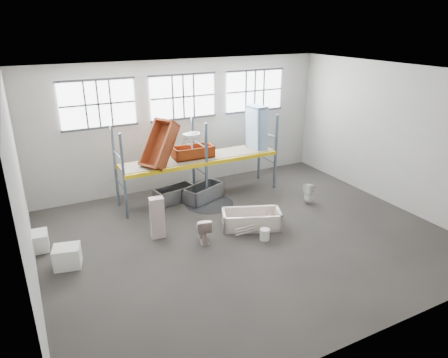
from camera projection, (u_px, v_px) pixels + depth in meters
floor at (246, 237)px, 12.82m from camera, size 12.00×10.00×0.10m
ceiling at (249, 71)px, 10.96m from camera, size 12.00×10.00×0.10m
wall_back at (183, 124)px, 16.07m from camera, size 12.00×0.10×5.00m
wall_front at (381, 237)px, 7.70m from camera, size 12.00×0.10×5.00m
wall_left at (20, 199)px, 9.31m from camera, size 0.10×10.00×5.00m
wall_right at (394, 136)px, 14.46m from camera, size 0.10×10.00×5.00m
window_left at (98, 104)px, 14.22m from camera, size 2.60×0.04×1.60m
window_mid at (183, 97)px, 15.58m from camera, size 2.60×0.04×1.60m
window_right at (254, 91)px, 16.94m from camera, size 2.60×0.04×1.60m
rack_upright_la at (124, 178)px, 13.38m from camera, size 0.08×0.08×3.00m
rack_upright_lb at (115, 167)px, 14.37m from camera, size 0.08×0.08×3.00m
rack_upright_ma at (206, 164)px, 14.66m from camera, size 0.08×0.08×3.00m
rack_upright_mb at (193, 155)px, 15.65m from camera, size 0.08×0.08×3.00m
rack_upright_ra at (276, 152)px, 15.93m from camera, size 0.08×0.08×3.00m
rack_upright_rb at (259, 145)px, 16.93m from camera, size 0.08×0.08×3.00m
rack_beam_front at (206, 164)px, 14.66m from camera, size 6.00×0.10×0.14m
rack_beam_back at (193, 155)px, 15.65m from camera, size 6.00×0.10×0.14m
shelf_deck at (200, 157)px, 15.12m from camera, size 5.90×1.10×0.03m
wet_patch at (209, 204)px, 15.03m from camera, size 1.80×1.80×0.00m
bathtub_beige at (251, 219)px, 13.25m from camera, size 2.09×1.54×0.56m
cistern_spare at (271, 212)px, 13.73m from camera, size 0.41×0.21×0.38m
sink_in_tub at (247, 219)px, 13.49m from camera, size 0.52×0.52×0.15m
toilet_beige at (203, 229)px, 12.39m from camera, size 0.61×0.86×0.79m
cistern_tall at (157, 218)px, 12.50m from camera, size 0.46×0.33×1.33m
toilet_white at (309, 194)px, 14.92m from camera, size 0.43×0.43×0.80m
steel_tub_left at (175, 194)px, 15.19m from camera, size 1.58×0.95×0.54m
steel_tub_right at (203, 193)px, 15.28m from camera, size 1.71×1.26×0.57m
rust_tub_flat at (193, 152)px, 14.95m from camera, size 1.51×0.75×0.42m
rust_tub_tilted at (159, 145)px, 14.12m from camera, size 1.65×1.44×1.74m
sink_on_shelf at (192, 148)px, 14.51m from camera, size 0.77×0.68×0.57m
blue_tub_upright at (257, 128)px, 15.90m from camera, size 0.66×0.89×1.78m
bucket at (265, 234)px, 12.52m from camera, size 0.33×0.33×0.35m
carton_near at (67, 257)px, 11.11m from camera, size 0.82×0.74×0.60m
carton_far at (36, 242)px, 11.92m from camera, size 0.70×0.70×0.54m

